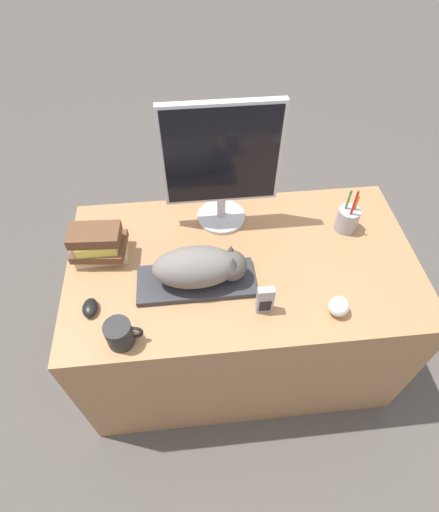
# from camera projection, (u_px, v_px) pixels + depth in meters

# --- Properties ---
(ground_plane) EXTENTS (12.00, 12.00, 0.00)m
(ground_plane) POSITION_uv_depth(u_px,v_px,m) (247.00, 421.00, 1.91)
(ground_plane) COLOR #4C4742
(desk) EXTENTS (1.39, 0.77, 0.75)m
(desk) POSITION_uv_depth(u_px,v_px,m) (239.00, 311.00, 1.87)
(desk) COLOR #9E7047
(desk) RESTS_ON ground_plane
(keyboard) EXTENTS (0.44, 0.17, 0.02)m
(keyboard) POSITION_uv_depth(u_px,v_px,m) (196.00, 281.00, 1.50)
(keyboard) COLOR #2D2D33
(keyboard) RESTS_ON desk
(cat) EXTENTS (0.34, 0.16, 0.15)m
(cat) POSITION_uv_depth(u_px,v_px,m) (202.00, 267.00, 1.44)
(cat) COLOR #66605B
(cat) RESTS_ON keyboard
(monitor) EXTENTS (0.45, 0.21, 0.54)m
(monitor) POSITION_uv_depth(u_px,v_px,m) (222.00, 162.00, 1.50)
(monitor) COLOR #B7B7BC
(monitor) RESTS_ON desk
(computer_mouse) EXTENTS (0.05, 0.08, 0.04)m
(computer_mouse) POSITION_uv_depth(u_px,v_px,m) (90.00, 308.00, 1.42)
(computer_mouse) COLOR black
(computer_mouse) RESTS_ON desk
(coffee_mug) EXTENTS (0.13, 0.09, 0.10)m
(coffee_mug) POSITION_uv_depth(u_px,v_px,m) (120.00, 334.00, 1.32)
(coffee_mug) COLOR black
(coffee_mug) RESTS_ON desk
(pen_cup) EXTENTS (0.09, 0.09, 0.22)m
(pen_cup) POSITION_uv_depth(u_px,v_px,m) (347.00, 219.00, 1.66)
(pen_cup) COLOR #939399
(pen_cup) RESTS_ON desk
(baseball) EXTENTS (0.07, 0.07, 0.07)m
(baseball) POSITION_uv_depth(u_px,v_px,m) (339.00, 306.00, 1.40)
(baseball) COLOR silver
(baseball) RESTS_ON desk
(phone) EXTENTS (0.06, 0.03, 0.12)m
(phone) POSITION_uv_depth(u_px,v_px,m) (265.00, 300.00, 1.39)
(phone) COLOR #99999E
(phone) RESTS_ON desk
(book_stack) EXTENTS (0.22, 0.17, 0.15)m
(book_stack) POSITION_uv_depth(u_px,v_px,m) (99.00, 244.00, 1.54)
(book_stack) COLOR #C6B284
(book_stack) RESTS_ON desk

